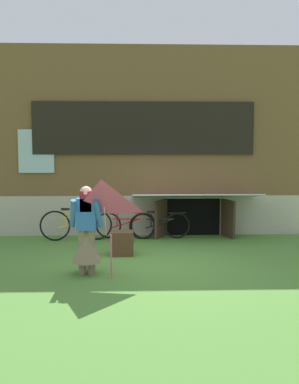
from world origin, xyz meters
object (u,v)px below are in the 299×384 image
Objects in this scene: person at (87,237)px; wooden_crate at (122,243)px; kite at (102,204)px; bicycle_black at (160,225)px; bicycle_red at (126,225)px; bicycle_yellow at (76,225)px.

person is 1.60m from wooden_crate.
kite is (0.31, -0.49, 0.65)m from person.
bicycle_black is at bearing 72.21° from kite.
bicycle_red is (-0.85, 0.05, 0.00)m from bicycle_black.
kite is 1.07× the size of bicycle_red.
person is 0.89× the size of bicycle_yellow.
bicycle_red is at bearing 85.05° from kite.
bicycle_yellow is (-2.06, -0.13, 0.05)m from bicycle_black.
bicycle_black is 3.06× the size of wooden_crate.
bicycle_yellow is at bearing 104.43° from kite.
wooden_crate is at bearing -57.72° from bicycle_yellow.
kite is at bearing -98.16° from wooden_crate.
kite is 2.22m from wooden_crate.
person is at bearing -83.42° from bicycle_yellow.
wooden_crate is (0.59, 1.43, -0.41)m from person.
bicycle_red is (0.32, 3.67, -0.96)m from kite.
kite is 3.93m from bicycle_black.
kite is at bearing -80.11° from bicycle_yellow.
bicycle_black is at bearing 4.97° from bicycle_red.
wooden_crate is (-0.89, -1.70, -0.09)m from bicycle_black.
kite is 3.81m from bicycle_red.
bicycle_red is 1.23m from bicycle_yellow.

